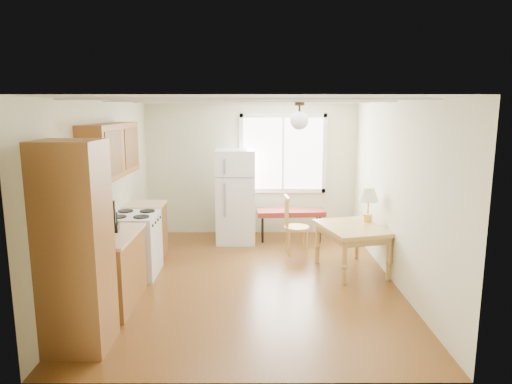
{
  "coord_description": "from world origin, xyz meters",
  "views": [
    {
      "loc": [
        0.07,
        -6.16,
        2.39
      ],
      "look_at": [
        0.08,
        0.61,
        1.15
      ],
      "focal_mm": 32.0,
      "sensor_mm": 36.0,
      "label": 1
    }
  ],
  "objects_px": {
    "dining_table": "(352,233)",
    "chair": "(291,221)",
    "bench": "(291,213)",
    "refrigerator": "(236,196)"
  },
  "relations": [
    {
      "from": "bench",
      "to": "chair",
      "type": "relative_size",
      "value": 1.3
    },
    {
      "from": "refrigerator",
      "to": "dining_table",
      "type": "distance_m",
      "value": 2.37
    },
    {
      "from": "refrigerator",
      "to": "bench",
      "type": "xyz_separation_m",
      "value": [
        1.0,
        0.08,
        -0.33
      ]
    },
    {
      "from": "bench",
      "to": "dining_table",
      "type": "relative_size",
      "value": 0.98
    },
    {
      "from": "dining_table",
      "to": "chair",
      "type": "xyz_separation_m",
      "value": [
        -0.83,
        0.85,
        -0.03
      ]
    },
    {
      "from": "dining_table",
      "to": "chair",
      "type": "distance_m",
      "value": 1.19
    },
    {
      "from": "bench",
      "to": "chair",
      "type": "height_order",
      "value": "chair"
    },
    {
      "from": "refrigerator",
      "to": "chair",
      "type": "xyz_separation_m",
      "value": [
        0.95,
        -0.7,
        -0.29
      ]
    },
    {
      "from": "refrigerator",
      "to": "dining_table",
      "type": "xyz_separation_m",
      "value": [
        1.78,
        -1.55,
        -0.25
      ]
    },
    {
      "from": "refrigerator",
      "to": "chair",
      "type": "height_order",
      "value": "refrigerator"
    }
  ]
}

